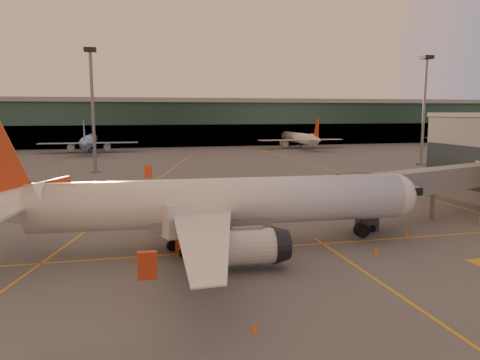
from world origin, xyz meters
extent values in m
plane|color=#4C4F54|center=(0.00, 0.00, 0.00)|extent=(600.00, 600.00, 0.00)
cube|color=gold|center=(0.00, 5.00, 0.01)|extent=(80.00, 0.25, 0.01)
cube|color=gold|center=(-10.00, 45.00, 0.01)|extent=(31.30, 115.98, 0.01)
cube|color=gold|center=(30.00, 70.00, 0.01)|extent=(0.25, 160.00, 0.01)
cube|color=gold|center=(5.00, -8.00, 0.01)|extent=(0.25, 30.00, 0.01)
cube|color=#19382D|center=(0.00, 142.00, 8.00)|extent=(400.00, 18.00, 16.00)
cube|color=gray|center=(0.00, 142.00, 16.80)|extent=(400.00, 20.00, 1.60)
cube|color=black|center=(0.00, 133.50, 4.00)|extent=(400.00, 1.00, 8.00)
cube|color=#2D3D47|center=(33.05, 18.00, 5.00)|extent=(0.30, 21.60, 6.00)
cylinder|color=slate|center=(-20.00, 66.00, 12.50)|extent=(0.70, 0.70, 25.00)
cube|color=black|center=(-20.00, 66.00, 25.20)|extent=(2.40, 2.40, 0.80)
cube|color=slate|center=(-20.00, 66.00, 0.25)|extent=(1.60, 1.60, 0.50)
cylinder|color=slate|center=(55.00, 62.00, 12.50)|extent=(0.70, 0.70, 25.00)
cube|color=black|center=(55.00, 62.00, 25.20)|extent=(2.40, 2.40, 0.80)
cube|color=slate|center=(55.00, 62.00, 0.25)|extent=(1.60, 1.60, 0.50)
cylinder|color=silver|center=(-4.62, 5.97, 4.44)|extent=(34.77, 6.01, 4.44)
sphere|color=silver|center=(12.66, 5.19, 4.44)|extent=(4.35, 4.35, 4.35)
cube|color=black|center=(13.93, 5.13, 5.00)|extent=(2.13, 2.97, 0.78)
cone|color=silver|center=(-24.01, 6.85, 4.77)|extent=(7.78, 4.56, 4.22)
cylinder|color=silver|center=(-4.08, -0.81, 2.00)|extent=(4.77, 3.09, 2.89)
cylinder|color=black|center=(-7.28, 3.20, 1.00)|extent=(2.07, 1.64, 2.00)
cylinder|color=black|center=(-7.28, 3.20, 1.61)|extent=(0.40, 0.40, 1.22)
cube|color=silver|center=(-23.42, 10.63, 4.89)|extent=(4.25, 7.48, 0.22)
cylinder|color=silver|center=(-3.47, 12.68, 2.00)|extent=(4.77, 3.09, 2.89)
cylinder|color=black|center=(-7.02, 8.97, 1.00)|extent=(2.07, 1.64, 2.00)
cylinder|color=black|center=(-7.02, 8.97, 1.61)|extent=(0.40, 0.40, 1.22)
cube|color=slate|center=(-5.88, 6.03, 3.00)|extent=(11.12, 4.05, 1.78)
cylinder|color=black|center=(9.29, 5.34, 1.00)|extent=(1.44, 0.95, 1.40)
cube|color=slate|center=(21.95, 11.77, 4.74)|extent=(24.96, 10.92, 2.70)
cube|color=#2D3035|center=(10.40, 8.14, 4.74)|extent=(4.33, 4.33, 3.00)
cube|color=#2D3035|center=(11.90, 9.04, 1.20)|extent=(1.60, 2.40, 2.40)
cylinder|color=black|center=(11.90, 7.94, 0.40)|extent=(0.80, 0.40, 0.80)
cylinder|color=black|center=(11.90, 10.14, 0.40)|extent=(0.80, 0.40, 0.80)
cylinder|color=slate|center=(21.95, 11.77, 1.72)|extent=(0.50, 0.50, 3.44)
cube|color=#C03D1B|center=(-7.29, 5.58, 0.80)|extent=(4.08, 3.57, 1.60)
cube|color=silver|center=(-7.59, 5.47, 3.31)|extent=(6.73, 4.62, 2.99)
cylinder|color=black|center=(-8.66, 3.73, 0.48)|extent=(1.03, 0.68, 0.96)
cylinder|color=black|center=(-5.05, 5.04, 0.48)|extent=(1.03, 0.68, 0.96)
cone|color=orange|center=(14.60, 5.66, 0.30)|extent=(0.47, 0.47, 0.60)
cube|color=orange|center=(14.60, 5.66, 0.02)|extent=(0.41, 0.41, 0.03)
cone|color=orange|center=(-6.29, -11.19, 0.25)|extent=(0.39, 0.39, 0.50)
cube|color=orange|center=(-6.29, -11.19, 0.01)|extent=(0.34, 0.34, 0.03)
cone|color=orange|center=(8.50, 1.05, 0.30)|extent=(0.46, 0.46, 0.59)
cube|color=orange|center=(8.50, 1.05, 0.02)|extent=(0.40, 0.40, 0.03)
camera|label=1|loc=(-13.19, -36.10, 12.82)|focal=35.00mm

